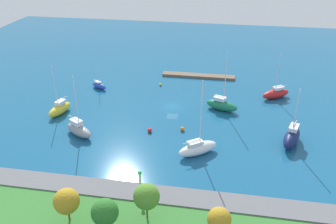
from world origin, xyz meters
name	(u,v)px	position (x,y,z in m)	size (l,w,h in m)	color
water	(172,106)	(0.00, 0.00, 0.00)	(160.00, 160.00, 0.00)	#19567F
pier_dock	(198,76)	(-4.12, -18.95, 0.31)	(19.45, 2.50, 0.63)	brown
breakwater	(139,195)	(0.00, 31.03, 0.62)	(67.61, 3.98, 1.24)	slate
harbor_beacon	(140,180)	(-0.24, 31.03, 3.39)	(0.56, 0.56, 3.73)	silver
park_tree_center	(219,220)	(-11.88, 38.60, 4.94)	(2.95, 2.95, 5.41)	brown
park_tree_east	(105,212)	(2.26, 39.16, 4.35)	(3.50, 3.50, 5.06)	brown
park_tree_west	(67,201)	(7.85, 38.04, 4.33)	(3.47, 3.47, 5.02)	brown
park_tree_midwest	(147,197)	(-2.33, 35.81, 4.70)	(3.54, 3.54, 5.42)	brown
sailboat_green_west_end	(222,105)	(-11.00, -0.16, 1.30)	(7.56, 4.76, 13.56)	#19724C
sailboat_gray_far_north	(79,129)	(15.88, 15.36, 1.29)	(7.09, 5.65, 12.42)	gray
sailboat_blue_center_basin	(99,85)	(19.73, -6.95, 0.82)	(4.74, 3.44, 8.26)	#2347B2
sailboat_red_mid_basin	(276,93)	(-23.41, -8.62, 1.20)	(7.31, 5.72, 10.83)	red
sailboat_yellow_lone_south	(60,109)	(23.43, 7.57, 1.23)	(3.76, 6.92, 11.09)	yellow
sailboat_white_off_beacon	(198,148)	(-7.44, 17.93, 1.26)	(7.55, 6.45, 14.08)	white
sailboat_navy_lone_north	(292,137)	(-24.28, 11.79, 1.59)	(4.90, 7.98, 11.42)	#141E4C
mooring_buoy_orange	(182,129)	(-3.70, 10.31, 0.42)	(0.84, 0.84, 0.84)	orange
mooring_buoy_yellow	(160,84)	(4.88, -11.27, 0.32)	(0.64, 0.64, 0.64)	yellow
mooring_buoy_red	(150,130)	(2.60, 11.92, 0.44)	(0.88, 0.88, 0.88)	red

